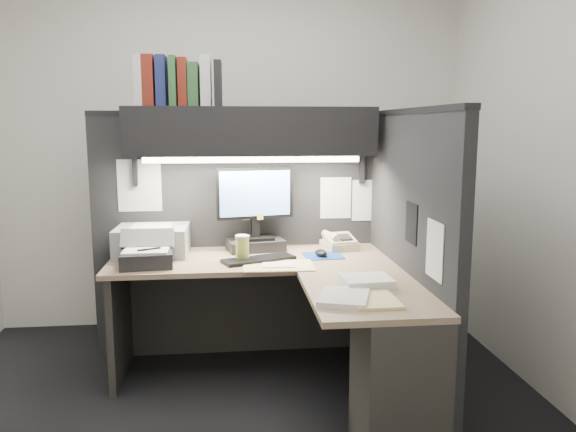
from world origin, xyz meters
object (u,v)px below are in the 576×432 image
Objects in this scene: keyboard at (259,259)px; notebook_stack at (147,259)px; desk at (316,333)px; overhead_shelf at (251,131)px; telephone at (340,243)px; coffee_cup at (242,249)px; printer at (152,240)px; monitor at (255,218)px.

keyboard is 1.50× the size of notebook_stack.
desk is 1.33m from overhead_shelf.
coffee_cup reaches higher than telephone.
printer is at bearing 155.87° from coffee_cup.
monitor is at bearing 4.96° from printer.
telephone is (0.55, 0.28, 0.03)m from keyboard.
printer is (-0.56, 0.25, 0.01)m from coffee_cup.
desk is 3.87× the size of keyboard.
printer is 0.31m from notebook_stack.
keyboard is at bearing -20.31° from printer.
printer is at bearing 90.78° from notebook_stack.
overhead_shelf is at bearing 3.91° from printer.
monitor is at bearing 72.26° from coffee_cup.
monitor is (0.02, 0.01, -0.55)m from overhead_shelf.
coffee_cup is (-0.09, -0.29, -0.14)m from monitor.
monitor reaches higher than telephone.
telephone is 1.41× the size of coffee_cup.
desk is at bearing -123.08° from telephone.
monitor is 0.36m from keyboard.
overhead_shelf is 10.41× the size of coffee_cup.
coffee_cup is 0.34× the size of printer.
keyboard is (0.02, -0.29, -0.76)m from overhead_shelf.
printer reaches higher than keyboard.
overhead_shelf reaches higher than printer.
telephone is (0.27, 0.74, 0.33)m from desk.
monitor reaches higher than coffee_cup.
coffee_cup is (-0.07, -0.28, -0.70)m from overhead_shelf.
notebook_stack is (-0.65, -0.35, -0.17)m from monitor.
telephone is at bearing 22.46° from coffee_cup.
desk is 11.41× the size of coffee_cup.
keyboard is 2.95× the size of coffee_cup.
desk is 0.62m from keyboard.
printer is 1.51× the size of notebook_stack.
desk is 1.07m from notebook_stack.
keyboard is 2.09× the size of telephone.
monitor is 1.23× the size of keyboard.
desk is 0.85m from telephone.
monitor reaches higher than keyboard.
keyboard is at bearing -100.53° from monitor.
notebook_stack is at bearing -177.55° from telephone.
printer is at bearing 172.69° from monitor.
desk is 5.79× the size of notebook_stack.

